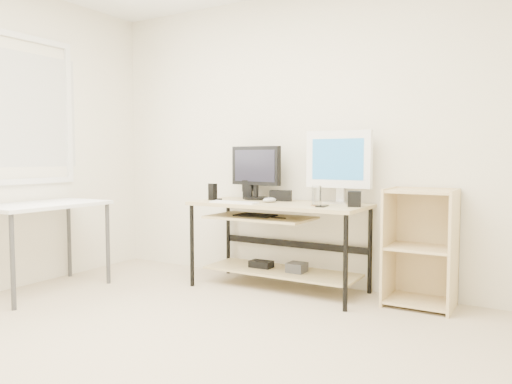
{
  "coord_description": "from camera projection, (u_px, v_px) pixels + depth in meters",
  "views": [
    {
      "loc": [
        1.99,
        -2.07,
        1.14
      ],
      "look_at": [
        -0.01,
        1.3,
        0.86
      ],
      "focal_mm": 35.0,
      "sensor_mm": 36.0,
      "label": 1
    }
  ],
  "objects": [
    {
      "name": "room",
      "position": [
        126.0,
        126.0,
        2.88
      ],
      "size": [
        4.01,
        4.01,
        2.62
      ],
      "color": "beige",
      "rests_on": "ground"
    },
    {
      "name": "desk",
      "position": [
        276.0,
        227.0,
        4.27
      ],
      "size": [
        1.5,
        0.65,
        0.75
      ],
      "color": "tan",
      "rests_on": "ground"
    },
    {
      "name": "side_table",
      "position": [
        43.0,
        213.0,
        4.19
      ],
      "size": [
        0.6,
        1.0,
        0.75
      ],
      "color": "white",
      "rests_on": "ground"
    },
    {
      "name": "shelf_unit",
      "position": [
        421.0,
        247.0,
        3.81
      ],
      "size": [
        0.5,
        0.4,
        0.9
      ],
      "color": "beige",
      "rests_on": "ground"
    },
    {
      "name": "black_monitor",
      "position": [
        256.0,
        169.0,
        4.54
      ],
      "size": [
        0.53,
        0.22,
        0.49
      ],
      "rotation": [
        0.0,
        0.0,
        -0.15
      ],
      "color": "black",
      "rests_on": "desk"
    },
    {
      "name": "white_imac",
      "position": [
        339.0,
        161.0,
        4.15
      ],
      "size": [
        0.57,
        0.18,
        0.61
      ],
      "rotation": [
        0.0,
        0.0,
        -0.02
      ],
      "color": "silver",
      "rests_on": "desk"
    },
    {
      "name": "keyboard",
      "position": [
        234.0,
        202.0,
        4.19
      ],
      "size": [
        0.43,
        0.13,
        0.01
      ],
      "primitive_type": "cube",
      "rotation": [
        0.0,
        0.0,
        0.04
      ],
      "color": "white",
      "rests_on": "desk"
    },
    {
      "name": "mouse",
      "position": [
        269.0,
        200.0,
        4.25
      ],
      "size": [
        0.12,
        0.15,
        0.04
      ],
      "primitive_type": "ellipsoid",
      "rotation": [
        0.0,
        0.0,
        -0.39
      ],
      "color": "#BBBBC1",
      "rests_on": "desk"
    },
    {
      "name": "center_speaker",
      "position": [
        281.0,
        196.0,
        4.39
      ],
      "size": [
        0.21,
        0.15,
        0.1
      ],
      "primitive_type": "cube",
      "rotation": [
        0.0,
        0.0,
        0.35
      ],
      "color": "black",
      "rests_on": "desk"
    },
    {
      "name": "speaker_left",
      "position": [
        248.0,
        189.0,
        4.62
      ],
      "size": [
        0.11,
        0.11,
        0.17
      ],
      "rotation": [
        0.0,
        0.0,
        0.32
      ],
      "color": "black",
      "rests_on": "desk"
    },
    {
      "name": "speaker_right",
      "position": [
        354.0,
        199.0,
        3.89
      ],
      "size": [
        0.13,
        0.13,
        0.12
      ],
      "primitive_type": "cube",
      "rotation": [
        0.0,
        0.0,
        0.32
      ],
      "color": "black",
      "rests_on": "desk"
    },
    {
      "name": "audio_controller",
      "position": [
        213.0,
        192.0,
        4.47
      ],
      "size": [
        0.09,
        0.07,
        0.15
      ],
      "primitive_type": "cube",
      "rotation": [
        0.0,
        0.0,
        -0.31
      ],
      "color": "black",
      "rests_on": "desk"
    },
    {
      "name": "volume_puck",
      "position": [
        219.0,
        199.0,
        4.42
      ],
      "size": [
        0.06,
        0.06,
        0.02
      ],
      "primitive_type": "cylinder",
      "rotation": [
        0.0,
        0.0,
        0.22
      ],
      "color": "black",
      "rests_on": "desk"
    },
    {
      "name": "smartphone",
      "position": [
        322.0,
        206.0,
        3.89
      ],
      "size": [
        0.08,
        0.13,
        0.01
      ],
      "primitive_type": "cube",
      "rotation": [
        0.0,
        0.0,
        0.08
      ],
      "color": "black",
      "rests_on": "desk"
    },
    {
      "name": "coaster",
      "position": [
        317.0,
        205.0,
        3.96
      ],
      "size": [
        0.12,
        0.12,
        0.01
      ],
      "primitive_type": "cylinder",
      "rotation": [
        0.0,
        0.0,
        -0.22
      ],
      "color": "#A17448",
      "rests_on": "desk"
    },
    {
      "name": "drinking_glass",
      "position": [
        317.0,
        195.0,
        3.95
      ],
      "size": [
        0.09,
        0.09,
        0.15
      ],
      "primitive_type": "cylinder",
      "rotation": [
        0.0,
        0.0,
        -0.22
      ],
      "color": "white",
      "rests_on": "coaster"
    }
  ]
}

